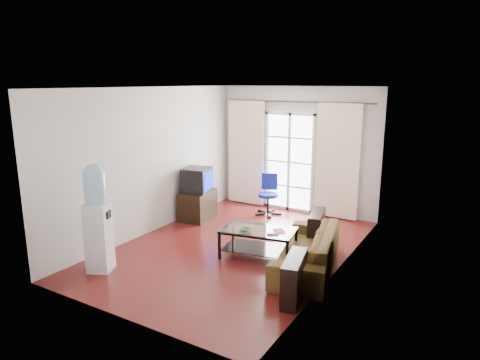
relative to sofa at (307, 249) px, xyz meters
The scene contains 20 objects.
floor 1.40m from the sofa, behind, with size 5.20×5.20×0.00m, color maroon.
ceiling 2.77m from the sofa, behind, with size 5.20×5.20×0.00m, color white.
wall_back 3.21m from the sofa, 116.70° to the left, with size 3.60×0.02×2.70m, color silver.
wall_front 3.03m from the sofa, 118.73° to the right, with size 3.60×0.02×2.70m, color silver.
wall_left 3.34m from the sofa, behind, with size 0.02×5.20×2.70m, color silver.
wall_right 1.15m from the sofa, 14.39° to the left, with size 0.02×5.20×2.70m, color silver.
french_door 3.16m from the sofa, 119.69° to the left, with size 1.16×0.06×2.15m.
curtain_rod 3.61m from the sofa, 117.58° to the left, with size 0.04×0.04×3.30m, color #4C3F2D.
curtain_left 3.76m from the sofa, 134.69° to the left, with size 0.90×0.07×2.35m, color #FAE5C9.
curtain_right 2.78m from the sofa, 99.08° to the left, with size 0.90×0.07×2.35m, color #FAE5C9.
radiator 2.67m from the sofa, 102.19° to the left, with size 0.64×0.12×0.64m, color gray.
sofa is the anchor object (origin of this frame).
coffee_table 0.83m from the sofa, behind, with size 1.27×0.87×0.47m.
bowl 1.01m from the sofa, 167.78° to the right, with size 0.20×0.20×0.05m, color green.
book 0.59m from the sofa, behind, with size 0.26×0.26×0.02m, color #B11516.
remote 0.57m from the sofa, 164.95° to the right, with size 0.18×0.05×0.02m, color black.
tv_stand 3.07m from the sofa, 158.90° to the left, with size 0.54×0.80×0.59m, color black.
crt_tv 3.10m from the sofa, 159.64° to the left, with size 0.63×0.63×0.50m.
task_chair 2.75m from the sofa, 129.41° to the left, with size 0.75×0.75×0.87m.
water_cooler 3.18m from the sofa, 147.60° to the right, with size 0.44×0.44×1.64m.
Camera 1 is at (3.60, -5.89, 2.80)m, focal length 32.00 mm.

